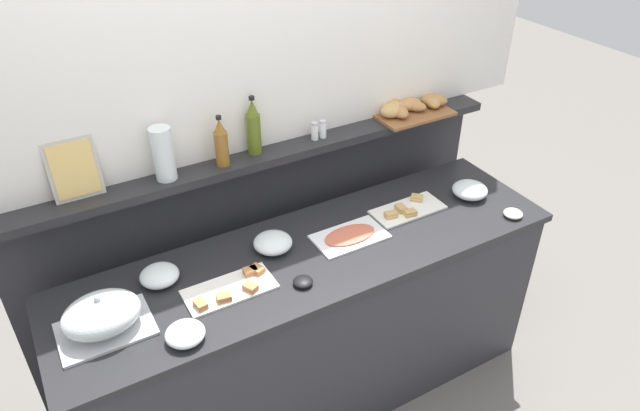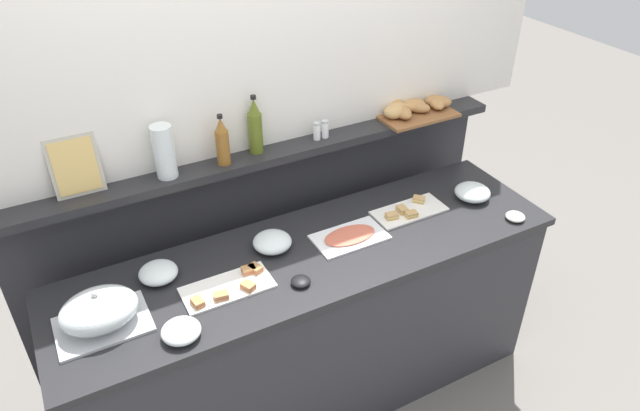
# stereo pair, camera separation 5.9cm
# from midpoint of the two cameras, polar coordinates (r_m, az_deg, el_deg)

# --- Properties ---
(ground_plane) EXTENTS (12.00, 12.00, 0.00)m
(ground_plane) POSITION_cam_midpoint_polar(r_m,az_deg,el_deg) (3.59, -5.82, -11.07)
(ground_plane) COLOR slate
(buffet_counter) EXTENTS (2.27, 0.64, 0.93)m
(buffet_counter) POSITION_cam_midpoint_polar(r_m,az_deg,el_deg) (2.88, -1.22, -11.85)
(buffet_counter) COLOR #2D2D33
(buffet_counter) RESTS_ON ground_plane
(back_ledge_unit) EXTENTS (2.46, 0.22, 1.23)m
(back_ledge_unit) POSITION_cam_midpoint_polar(r_m,az_deg,el_deg) (3.10, -5.70, -3.72)
(back_ledge_unit) COLOR #2D2D33
(back_ledge_unit) RESTS_ON ground_plane
(sandwich_platter_rear) EXTENTS (0.37, 0.17, 0.04)m
(sandwich_platter_rear) POSITION_cam_midpoint_polar(r_m,az_deg,el_deg) (2.40, -9.28, -7.95)
(sandwich_platter_rear) COLOR white
(sandwich_platter_rear) RESTS_ON buffet_counter
(sandwich_platter_side) EXTENTS (0.36, 0.16, 0.04)m
(sandwich_platter_side) POSITION_cam_midpoint_polar(r_m,az_deg,el_deg) (2.84, 7.88, -0.37)
(sandwich_platter_side) COLOR white
(sandwich_platter_side) RESTS_ON buffet_counter
(cold_cuts_platter) EXTENTS (0.33, 0.19, 0.02)m
(cold_cuts_platter) POSITION_cam_midpoint_polar(r_m,az_deg,el_deg) (2.64, 2.28, -2.98)
(cold_cuts_platter) COLOR white
(cold_cuts_platter) RESTS_ON buffet_counter
(serving_cloche) EXTENTS (0.34, 0.24, 0.17)m
(serving_cloche) POSITION_cam_midpoint_polar(r_m,az_deg,el_deg) (2.32, -21.17, -10.00)
(serving_cloche) COLOR #B7BABF
(serving_cloche) RESTS_ON buffet_counter
(glass_bowl_large) EXTENTS (0.18, 0.18, 0.07)m
(glass_bowl_large) POSITION_cam_midpoint_polar(r_m,az_deg,el_deg) (3.00, 13.84, 1.42)
(glass_bowl_large) COLOR silver
(glass_bowl_large) RESTS_ON buffet_counter
(glass_bowl_medium) EXTENTS (0.15, 0.15, 0.06)m
(glass_bowl_medium) POSITION_cam_midpoint_polar(r_m,az_deg,el_deg) (2.23, -13.74, -12.09)
(glass_bowl_medium) COLOR silver
(glass_bowl_medium) RESTS_ON buffet_counter
(glass_bowl_small) EXTENTS (0.16, 0.16, 0.06)m
(glass_bowl_small) POSITION_cam_midpoint_polar(r_m,az_deg,el_deg) (2.49, -16.02, -6.63)
(glass_bowl_small) COLOR silver
(glass_bowl_small) RESTS_ON buffet_counter
(glass_bowl_extra) EXTENTS (0.17, 0.17, 0.07)m
(glass_bowl_extra) POSITION_cam_midpoint_polar(r_m,az_deg,el_deg) (2.57, -5.27, -3.69)
(glass_bowl_extra) COLOR silver
(glass_bowl_extra) RESTS_ON buffet_counter
(condiment_bowl_red) EXTENTS (0.08, 0.08, 0.03)m
(condiment_bowl_red) POSITION_cam_midpoint_polar(r_m,az_deg,el_deg) (2.40, -2.38, -7.43)
(condiment_bowl_red) COLOR black
(condiment_bowl_red) RESTS_ON buffet_counter
(condiment_bowl_cream) EXTENTS (0.09, 0.09, 0.03)m
(condiment_bowl_cream) POSITION_cam_midpoint_polar(r_m,az_deg,el_deg) (2.91, 17.75, -0.76)
(condiment_bowl_cream) COLOR silver
(condiment_bowl_cream) RESTS_ON buffet_counter
(vinegar_bottle_amber) EXTENTS (0.06, 0.06, 0.24)m
(vinegar_bottle_amber) POSITION_cam_midpoint_polar(r_m,az_deg,el_deg) (2.59, -10.25, 5.96)
(vinegar_bottle_amber) COLOR #8E5B23
(vinegar_bottle_amber) RESTS_ON back_ledge_unit
(olive_oil_bottle) EXTENTS (0.06, 0.06, 0.28)m
(olive_oil_bottle) POSITION_cam_midpoint_polar(r_m,az_deg,el_deg) (2.66, -7.12, 7.50)
(olive_oil_bottle) COLOR #56661E
(olive_oil_bottle) RESTS_ON back_ledge_unit
(salt_shaker) EXTENTS (0.03, 0.03, 0.09)m
(salt_shaker) POSITION_cam_midpoint_polar(r_m,az_deg,el_deg) (2.79, -1.11, 7.26)
(salt_shaker) COLOR white
(salt_shaker) RESTS_ON back_ledge_unit
(pepper_shaker) EXTENTS (0.03, 0.03, 0.09)m
(pepper_shaker) POSITION_cam_midpoint_polar(r_m,az_deg,el_deg) (2.81, -0.32, 7.46)
(pepper_shaker) COLOR white
(pepper_shaker) RESTS_ON back_ledge_unit
(bread_basket) EXTENTS (0.43, 0.29, 0.08)m
(bread_basket) POSITION_cam_midpoint_polar(r_m,az_deg,el_deg) (3.09, 7.84, 9.51)
(bread_basket) COLOR brown
(bread_basket) RESTS_ON back_ledge_unit
(framed_picture) EXTENTS (0.20, 0.06, 0.25)m
(framed_picture) POSITION_cam_midpoint_polar(r_m,az_deg,el_deg) (2.52, -23.48, 3.23)
(framed_picture) COLOR #B2AD9E
(framed_picture) RESTS_ON back_ledge_unit
(water_carafe) EXTENTS (0.09, 0.09, 0.24)m
(water_carafe) POSITION_cam_midpoint_polar(r_m,az_deg,el_deg) (2.53, -15.68, 4.87)
(water_carafe) COLOR silver
(water_carafe) RESTS_ON back_ledge_unit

